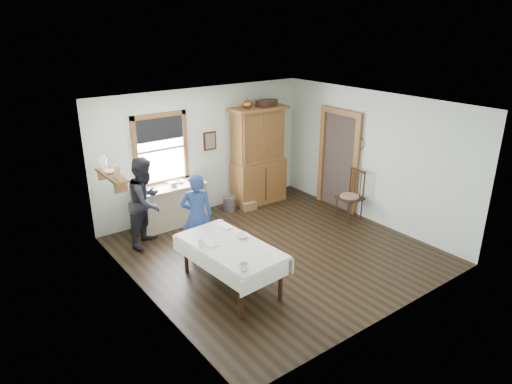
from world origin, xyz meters
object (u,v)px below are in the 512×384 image
Objects in this scene: wicker_basket at (249,206)px; figure_dark at (146,205)px; dining_table at (231,265)px; work_counter at (170,206)px; china_hutch at (259,156)px; pail at (229,204)px; spindle_chair at (350,195)px; woman_blue at (197,219)px.

figure_dark is at bearing -175.64° from wicker_basket.
dining_table is 5.90× the size of wicker_basket.
figure_dark is (-0.71, -0.50, 0.36)m from work_counter.
work_counter is 0.94× the size of figure_dark.
work_counter is at bearing -179.52° from china_hutch.
spindle_chair is at bearing -46.57° from pail.
china_hutch is 1.29m from pail.
woman_blue is (-3.36, 0.52, 0.18)m from spindle_chair.
wicker_basket is at bearing 131.95° from spindle_chair.
pail is 0.21× the size of woman_blue.
china_hutch is 7.24× the size of pail.
dining_table is 5.95× the size of pail.
china_hutch reaches higher than dining_table.
pail is at bearing 56.86° from dining_table.
dining_table is at bearing -96.20° from work_counter.
dining_table reaches higher than pail.
woman_blue is 1.11m from figure_dark.
spindle_chair is 4.16m from figure_dark.
china_hutch is at bearing -124.48° from woman_blue.
figure_dark reaches higher than pail.
china_hutch is at bearing 29.33° from wicker_basket.
work_counter is at bearing 174.95° from pail.
dining_table is at bearing -117.93° from figure_dark.
spindle_chair reaches higher than pail.
wicker_basket is at bearing -149.09° from china_hutch.
figure_dark is (-2.47, -0.19, 0.70)m from wicker_basket.
spindle_chair is (3.45, 0.66, 0.18)m from dining_table.
woman_blue reaches higher than dining_table.
spindle_chair is at bearing -32.44° from work_counter.
china_hutch is 1.41× the size of figure_dark.
pail is at bearing -114.15° from woman_blue.
china_hutch is 2.04× the size of spindle_chair.
work_counter is 3.74m from spindle_chair.
wicker_basket is (2.05, 2.36, -0.27)m from dining_table.
dining_table is at bearing -123.14° from pail.
figure_dark is (-2.08, -0.38, 0.63)m from pail.
spindle_chair is 3.41m from woman_blue.
pail is at bearing -173.26° from china_hutch.
wicker_basket is at bearing -34.62° from figure_dark.
china_hutch reaches higher than woman_blue.
wicker_basket is 2.58m from figure_dark.
china_hutch is 1.16m from wicker_basket.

